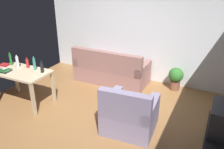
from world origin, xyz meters
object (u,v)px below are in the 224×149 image
object	(u,v)px
desk	(22,76)
bottle_red	(27,63)
armchair	(129,115)
book_stack	(4,68)
bottle_dark	(42,67)
bottle_tall	(34,64)
bottle_clear	(17,62)
potted_plant	(176,77)
couch	(111,71)
bottle_green	(11,59)
tv_stand	(219,145)

from	to	relation	value
desk	bottle_red	bearing A→B (deg)	89.90
armchair	book_stack	distance (m)	2.77
desk	bottle_dark	size ratio (longest dim) A/B	4.69
bottle_tall	bottle_dark	xyz separation A→B (m)	(0.23, -0.03, -0.02)
bottle_clear	bottle_dark	distance (m)	0.68
bottle_clear	potted_plant	bearing A→B (deg)	32.84
bottle_tall	bottle_dark	bearing A→B (deg)	-8.56
couch	bottle_dark	size ratio (longest dim) A/B	7.36
book_stack	bottle_green	bearing A→B (deg)	120.08
bottle_dark	book_stack	xyz separation A→B (m)	(-0.71, -0.34, -0.02)
couch	book_stack	xyz separation A→B (m)	(-1.48, -1.99, 0.54)
armchair	bottle_green	bearing A→B (deg)	-5.97
bottle_dark	potted_plant	bearing A→B (deg)	39.48
desk	bottle_green	distance (m)	0.55
desk	book_stack	world-z (taller)	book_stack
potted_plant	bottle_clear	xyz separation A→B (m)	(-3.06, -1.98, 0.55)
desk	bottle_red	xyz separation A→B (m)	(-0.00, 0.21, 0.21)
bottle_green	bottle_clear	distance (m)	0.24
desk	bottle_red	world-z (taller)	bottle_red
armchair	bottle_red	size ratio (longest dim) A/B	4.12
bottle_green	book_stack	world-z (taller)	bottle_green
armchair	bottle_red	xyz separation A→B (m)	(-2.45, 0.10, 0.54)
bottle_clear	desk	bearing A→B (deg)	-32.15
couch	bottle_dark	distance (m)	1.91
bottle_tall	book_stack	distance (m)	0.61
potted_plant	tv_stand	bearing A→B (deg)	-61.43
bottle_clear	bottle_red	xyz separation A→B (m)	(0.22, 0.07, -0.02)
potted_plant	bottle_red	world-z (taller)	bottle_red
bottle_dark	couch	bearing A→B (deg)	65.18
bottle_green	bottle_tall	bearing A→B (deg)	1.26
potted_plant	bottle_green	xyz separation A→B (m)	(-3.31, -1.95, 0.56)
potted_plant	bottle_green	size ratio (longest dim) A/B	1.93
bottle_dark	book_stack	distance (m)	0.79
bottle_clear	armchair	bearing A→B (deg)	-0.77
desk	armchair	distance (m)	2.47
couch	bottle_tall	world-z (taller)	bottle_tall
bottle_dark	book_stack	size ratio (longest dim) A/B	1.06
tv_stand	book_stack	xyz separation A→B (m)	(-4.20, -0.27, 0.61)
bottle_red	bottle_clear	bearing A→B (deg)	-162.73
desk	bottle_tall	world-z (taller)	bottle_tall
potted_plant	book_stack	xyz separation A→B (m)	(-3.10, -2.30, 0.52)
couch	bottle_green	distance (m)	2.42
bottle_dark	bottle_green	bearing A→B (deg)	178.76
potted_plant	armchair	xyz separation A→B (m)	(-0.39, -2.01, -0.01)
potted_plant	book_stack	bearing A→B (deg)	-143.38
book_stack	couch	bearing A→B (deg)	53.43
armchair	potted_plant	bearing A→B (deg)	-105.70
bottle_dark	book_stack	world-z (taller)	bottle_dark
bottle_clear	bottle_dark	world-z (taller)	bottle_clear
desk	bottle_green	bearing A→B (deg)	159.00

